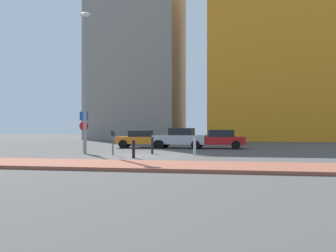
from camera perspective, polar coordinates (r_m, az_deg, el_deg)
ground_plane at (r=20.52m, az=-4.53°, el=-4.70°), size 120.00×120.00×0.00m
sidewalk_brick at (r=15.24m, az=-9.73°, el=-6.00°), size 40.00×3.22×0.14m
parked_car_orange at (r=28.53m, az=-4.09°, el=-1.99°), size 4.03×2.18×1.35m
parked_car_silver at (r=27.87m, az=1.93°, el=-1.89°), size 4.13×2.18×1.54m
parked_car_red at (r=27.71m, az=7.77°, el=-2.01°), size 4.36×2.01×1.42m
parking_sign_post at (r=23.33m, az=-13.05°, el=-0.12°), size 0.60×0.10×2.61m
parking_meter at (r=21.17m, az=-8.63°, el=-2.10°), size 0.18×0.14×1.40m
street_lamp at (r=23.00m, az=-12.88°, el=8.21°), size 0.70×0.36×8.64m
traffic_bollard_near at (r=19.10m, az=-5.42°, el=-3.63°), size 0.16×0.16×0.94m
traffic_bollard_mid at (r=21.07m, az=4.20°, el=-3.17°), size 0.15×0.15×1.03m
traffic_bollard_far at (r=21.92m, az=-2.48°, el=-3.10°), size 0.14×0.14×1.00m
building_colorful_midrise at (r=49.54m, az=17.07°, el=14.97°), size 17.41×12.02×29.10m
building_under_construction at (r=53.40m, az=-4.47°, el=11.48°), size 11.64×13.94×24.81m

